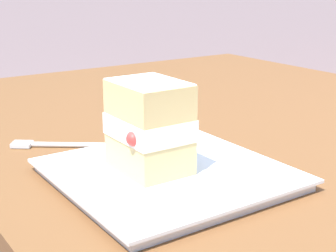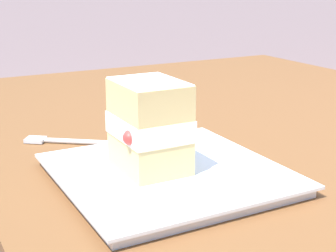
# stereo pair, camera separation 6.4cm
# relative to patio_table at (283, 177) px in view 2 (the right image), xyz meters

# --- Properties ---
(patio_table) EXTENTS (1.41, 1.01, 0.72)m
(patio_table) POSITION_rel_patio_table_xyz_m (0.00, 0.00, 0.00)
(patio_table) COLOR brown
(patio_table) RESTS_ON ground
(dessert_plate) EXTENTS (0.27, 0.27, 0.02)m
(dessert_plate) POSITION_rel_patio_table_xyz_m (-0.10, 0.29, 0.10)
(dessert_plate) COLOR white
(dessert_plate) RESTS_ON patio_table
(cake_slice) EXTENTS (0.10, 0.09, 0.11)m
(cake_slice) POSITION_rel_patio_table_xyz_m (-0.09, 0.31, 0.16)
(cake_slice) COLOR #E0C17A
(cake_slice) RESTS_ON dessert_plate
(dessert_fork) EXTENTS (0.11, 0.15, 0.01)m
(dessert_fork) POSITION_rel_patio_table_xyz_m (0.10, 0.35, 0.09)
(dessert_fork) COLOR silver
(dessert_fork) RESTS_ON patio_table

